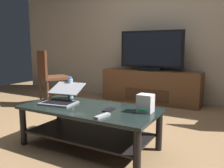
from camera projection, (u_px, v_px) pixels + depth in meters
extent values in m
plane|color=olive|center=(96.00, 139.00, 2.46)|extent=(7.68, 7.68, 0.00)
cube|color=#B2A38C|center=(163.00, 20.00, 4.11)|extent=(6.40, 0.12, 2.80)
cube|color=black|center=(89.00, 109.00, 2.21)|extent=(1.30, 0.61, 0.02)
cube|color=black|center=(89.00, 133.00, 2.25)|extent=(1.14, 0.54, 0.02)
cylinder|color=black|center=(23.00, 126.00, 2.31)|extent=(0.06, 0.06, 0.37)
cylinder|color=black|center=(137.00, 153.00, 1.73)|extent=(0.06, 0.06, 0.37)
cylinder|color=black|center=(59.00, 113.00, 2.75)|extent=(0.06, 0.06, 0.37)
cylinder|color=black|center=(159.00, 131.00, 2.18)|extent=(0.06, 0.06, 0.37)
cube|color=brown|center=(151.00, 86.00, 4.05)|extent=(1.67, 0.41, 0.55)
cube|color=#432A18|center=(146.00, 95.00, 3.89)|extent=(0.75, 0.01, 0.19)
cube|color=black|center=(151.00, 69.00, 3.99)|extent=(0.38, 0.20, 0.05)
cube|color=black|center=(151.00, 49.00, 3.93)|extent=(1.08, 0.04, 0.61)
cube|color=black|center=(151.00, 49.00, 3.91)|extent=(1.01, 0.01, 0.55)
cube|color=#59331E|center=(55.00, 78.00, 3.91)|extent=(0.59, 0.59, 0.04)
cube|color=#59331E|center=(42.00, 65.00, 3.77)|extent=(0.39, 0.23, 0.45)
cylinder|color=#59331E|center=(70.00, 92.00, 3.89)|extent=(0.04, 0.04, 0.42)
cylinder|color=#59331E|center=(62.00, 89.00, 4.21)|extent=(0.04, 0.04, 0.42)
cylinder|color=#59331E|center=(48.00, 94.00, 3.69)|extent=(0.04, 0.04, 0.42)
cylinder|color=#59331E|center=(41.00, 91.00, 4.00)|extent=(0.04, 0.04, 0.42)
cube|color=gray|center=(59.00, 103.00, 2.34)|extent=(0.36, 0.29, 0.02)
cube|color=black|center=(59.00, 102.00, 2.34)|extent=(0.32, 0.23, 0.00)
cube|color=gray|center=(67.00, 88.00, 2.47)|extent=(0.36, 0.27, 0.10)
cube|color=silver|center=(67.00, 88.00, 2.47)|extent=(0.32, 0.24, 0.08)
cube|color=silver|center=(145.00, 103.00, 2.04)|extent=(0.13, 0.11, 0.16)
cube|color=#19D84C|center=(143.00, 110.00, 2.00)|extent=(0.08, 0.00, 0.01)
cylinder|color=#99C6E5|center=(70.00, 88.00, 2.60)|extent=(0.06, 0.06, 0.21)
cylinder|color=blue|center=(70.00, 78.00, 2.58)|extent=(0.03, 0.03, 0.02)
cube|color=black|center=(109.00, 110.00, 2.11)|extent=(0.09, 0.15, 0.01)
cube|color=#99999E|center=(102.00, 116.00, 1.91)|extent=(0.07, 0.16, 0.02)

